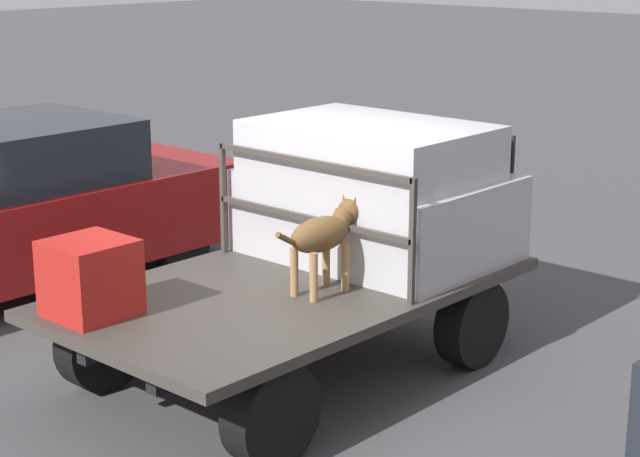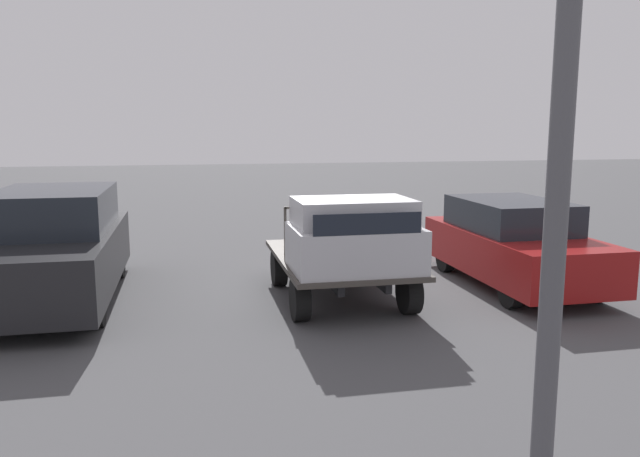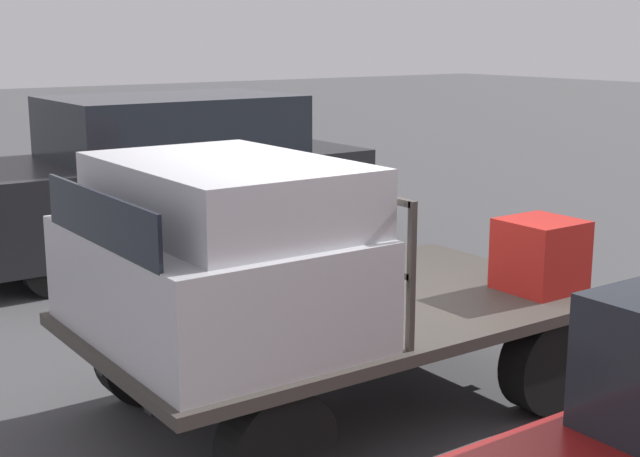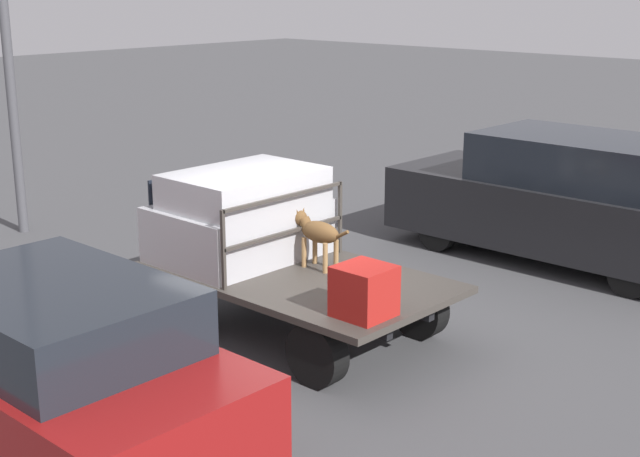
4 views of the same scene
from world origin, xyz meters
name	(u,v)px [view 2 (image 2 of 4)]	position (x,y,z in m)	size (l,w,h in m)	color
ground_plane	(339,298)	(0.00, 0.00, 0.00)	(80.00, 80.00, 0.00)	#474749
flatbed_truck	(339,267)	(0.00, 0.00, 0.56)	(3.60, 2.09, 0.75)	black
truck_cab	(354,236)	(0.98, 0.00, 1.27)	(1.47, 1.97, 1.10)	#B7B7BC
truck_headboard	(342,223)	(0.21, 0.00, 1.35)	(0.04, 1.97, 0.91)	#3D3833
dog	(321,232)	(0.02, -0.33, 1.19)	(0.91, 0.25, 0.69)	#9E7547
cargo_crate	(347,227)	(-1.43, 0.52, 1.02)	(0.53, 0.53, 0.53)	#AD1E19
parked_sedan	(513,243)	(-0.23, 3.43, 0.81)	(4.32, 1.85, 1.60)	black
parked_pickup_far	(54,247)	(-0.85, -4.78, 0.94)	(5.03, 2.03, 1.91)	black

